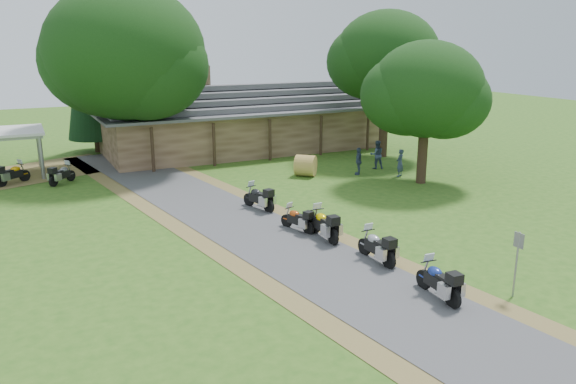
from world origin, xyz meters
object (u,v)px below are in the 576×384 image
lodge (244,117)px  motorcycle_row_c (324,223)px  motorcycle_carport_a (12,173)px  hay_bale (306,166)px  motorcycle_row_d (297,218)px  motorcycle_row_b (377,245)px  motorcycle_carport_b (62,173)px  motorcycle_row_a (438,279)px  motorcycle_row_e (259,196)px

lodge → motorcycle_row_c: 20.39m
motorcycle_carport_a → hay_bale: size_ratio=1.50×
motorcycle_row_d → hay_bale: 10.13m
lodge → motorcycle_row_d: bearing=-105.7°
motorcycle_row_b → motorcycle_row_d: bearing=11.7°
motorcycle_carport_b → motorcycle_row_d: bearing=-101.9°
motorcycle_row_a → motorcycle_row_b: bearing=3.6°
motorcycle_carport_b → hay_bale: (13.35, -4.59, 0.03)m
motorcycle_row_b → hay_bale: motorcycle_row_b is taller
motorcycle_row_a → motorcycle_row_c: bearing=8.3°
motorcycle_carport_b → lodge: bearing=-22.9°
motorcycle_row_a → motorcycle_carport_a: 25.18m
motorcycle_row_d → motorcycle_carport_a: bearing=18.9°
motorcycle_carport_a → motorcycle_carport_b: 2.77m
motorcycle_row_c → motorcycle_row_e: bearing=9.6°
motorcycle_row_b → motorcycle_row_e: bearing=7.5°
motorcycle_row_a → motorcycle_row_c: size_ratio=0.95×
motorcycle_row_c → motorcycle_row_d: 1.48m
motorcycle_row_e → motorcycle_carport_b: motorcycle_row_e is taller
motorcycle_row_c → motorcycle_row_d: size_ratio=1.19×
motorcycle_row_b → motorcycle_row_e: size_ratio=1.01×
motorcycle_row_c → hay_bale: (4.64, 10.12, -0.05)m
lodge → motorcycle_row_a: bearing=-99.1°
motorcycle_row_c → motorcycle_carport_b: size_ratio=1.12×
motorcycle_row_b → motorcycle_carport_b: (-9.21, 17.74, -0.04)m
motorcycle_row_a → motorcycle_row_e: size_ratio=1.00×
motorcycle_row_c → motorcycle_carport_a: motorcycle_row_c is taller
lodge → motorcycle_row_a: lodge is taller
motorcycle_row_e → motorcycle_carport_b: 12.56m
motorcycle_row_b → motorcycle_row_c: (-0.50, 3.02, 0.03)m
motorcycle_carport_a → motorcycle_row_a: bearing=-98.2°
lodge → motorcycle_carport_a: lodge is taller
motorcycle_row_d → motorcycle_carport_b: size_ratio=0.94×
hay_bale → motorcycle_carport_b: bearing=161.0°
motorcycle_carport_b → motorcycle_row_b: bearing=-106.1°
lodge → motorcycle_row_d: 19.18m
motorcycle_row_e → lodge: bearing=-36.4°
motorcycle_row_c → motorcycle_row_e: motorcycle_row_c is taller
lodge → motorcycle_carport_b: (-13.38, -5.06, -1.84)m
lodge → motorcycle_row_a: size_ratio=11.28×
lodge → hay_bale: lodge is taller
motorcycle_row_d → hay_bale: hay_bale is taller
motorcycle_carport_a → motorcycle_carport_b: size_ratio=1.07×
motorcycle_carport_b → motorcycle_row_c: bearing=-103.0°
motorcycle_carport_b → motorcycle_row_a: bearing=-110.1°
hay_bale → motorcycle_carport_a: bearing=160.1°
lodge → motorcycle_row_e: lodge is taller
lodge → motorcycle_row_c: (-4.67, -19.77, -1.76)m
hay_bale → motorcycle_row_a: bearing=-104.2°
motorcycle_row_b → motorcycle_carport_b: size_ratio=1.07×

